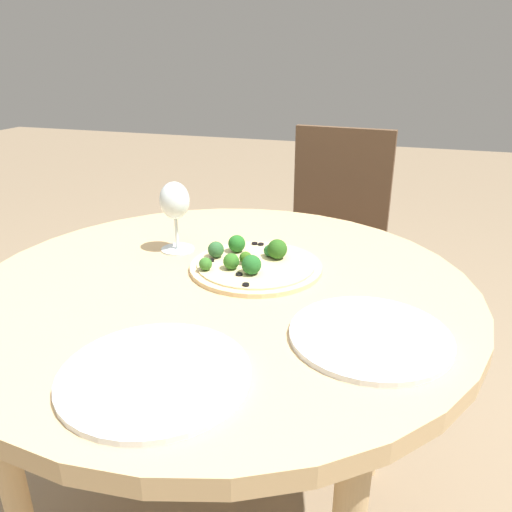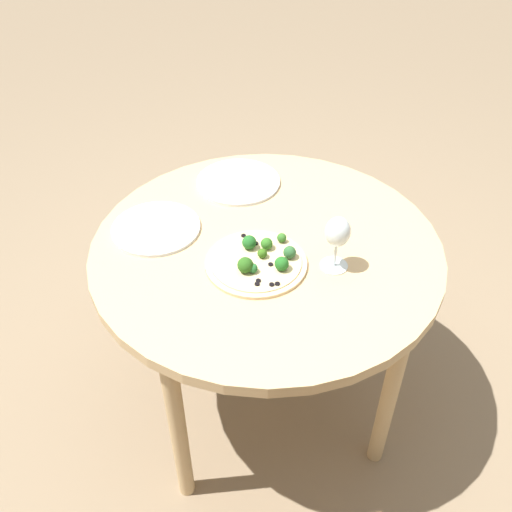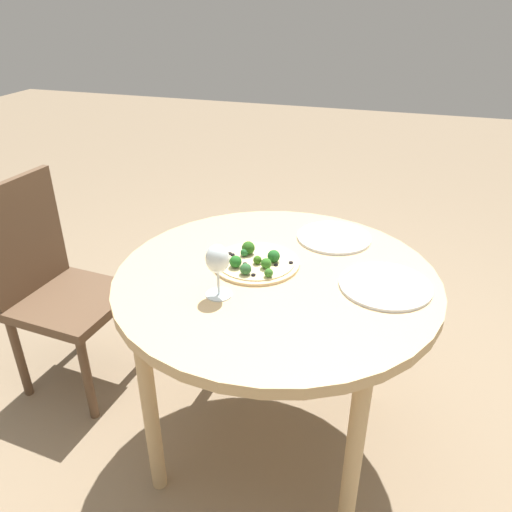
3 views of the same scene
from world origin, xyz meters
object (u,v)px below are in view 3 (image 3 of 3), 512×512
Objects in this scene: wine_glass at (218,261)px; plate_near at (385,285)px; chair at (55,283)px; pizza at (255,261)px; plate_far at (334,237)px.

wine_glass is 0.59× the size of plate_near.
chair is 1.30m from plate_near.
chair is 0.92m from wine_glass.
pizza is 1.03× the size of plate_near.
plate_near is at bearing 112.47° from wine_glass.
wine_glass is 0.62× the size of plate_far.
plate_far is (-0.48, 0.26, -0.11)m from wine_glass.
chair is 1.13m from plate_far.
plate_near is (0.01, 0.42, -0.01)m from pizza.
wine_glass is at bearing -28.73° from plate_far.
plate_far is at bearing -72.96° from chair.
wine_glass reaches higher than plate_far.
pizza is 0.23m from wine_glass.
chair reaches higher than wine_glass.
pizza is 1.74× the size of wine_glass.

